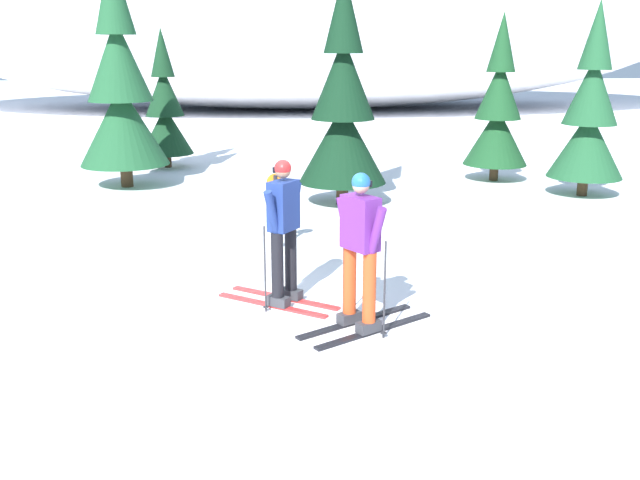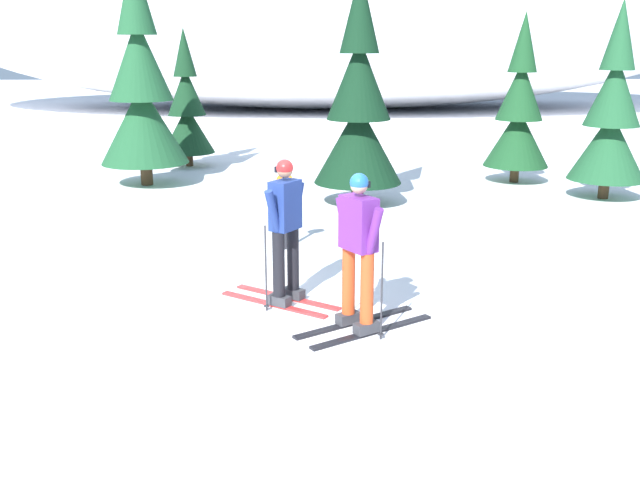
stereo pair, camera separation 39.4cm
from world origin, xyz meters
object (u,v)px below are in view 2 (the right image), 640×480
(pine_tree_center_left, at_px, (187,109))
(trail_marker_post, at_px, (285,206))
(pine_tree_center, at_px, (359,110))
(pine_tree_far_right, at_px, (612,118))
(pine_tree_far_left, at_px, (141,91))
(skier_purple_jacket, at_px, (359,249))
(pine_tree_center_right, at_px, (519,113))
(skier_navy_jacket, at_px, (285,230))

(pine_tree_center_left, distance_m, trail_marker_post, 8.55)
(pine_tree_center, height_order, pine_tree_far_right, pine_tree_center)
(pine_tree_far_left, height_order, pine_tree_far_right, pine_tree_far_left)
(skier_purple_jacket, xyz_separation_m, pine_tree_far_right, (5.75, 7.01, 0.74))
(pine_tree_far_left, height_order, pine_tree_center_right, pine_tree_far_left)
(skier_navy_jacket, distance_m, pine_tree_far_left, 8.66)
(skier_navy_jacket, relative_size, pine_tree_far_left, 0.36)
(pine_tree_far_left, relative_size, pine_tree_center_right, 1.32)
(skier_purple_jacket, bearing_deg, pine_tree_center_left, 107.97)
(trail_marker_post, bearing_deg, pine_tree_far_right, 28.95)
(skier_navy_jacket, height_order, pine_tree_center, pine_tree_center)
(pine_tree_far_left, height_order, pine_tree_center, pine_tree_far_left)
(pine_tree_center_right, xyz_separation_m, pine_tree_far_right, (1.36, -1.87, 0.07))
(pine_tree_center_left, height_order, pine_tree_center_right, pine_tree_center_right)
(skier_purple_jacket, xyz_separation_m, pine_tree_center_right, (4.39, 8.87, 0.67))
(skier_navy_jacket, relative_size, pine_tree_center_right, 0.47)
(skier_navy_jacket, relative_size, pine_tree_center_left, 0.51)
(pine_tree_center_right, bearing_deg, pine_tree_far_left, -179.09)
(skier_purple_jacket, bearing_deg, pine_tree_far_right, 50.61)
(pine_tree_center_left, distance_m, pine_tree_center_right, 8.46)
(pine_tree_far_left, bearing_deg, pine_tree_center_left, 77.64)
(pine_tree_center_left, bearing_deg, pine_tree_center_right, -17.15)
(skier_navy_jacket, xyz_separation_m, skier_purple_jacket, (0.84, -0.87, 0.00))
(pine_tree_center_right, bearing_deg, pine_tree_center_left, 162.85)
(pine_tree_far_left, relative_size, pine_tree_center_left, 1.43)
(pine_tree_far_right, bearing_deg, pine_tree_center_left, 155.21)
(skier_purple_jacket, height_order, trail_marker_post, skier_purple_jacket)
(pine_tree_far_right, bearing_deg, pine_tree_far_left, 170.20)
(pine_tree_center_left, relative_size, pine_tree_center_right, 0.92)
(pine_tree_far_right, xyz_separation_m, trail_marker_post, (-6.65, -3.68, -1.00))
(skier_purple_jacket, height_order, pine_tree_far_left, pine_tree_far_left)
(skier_navy_jacket, xyz_separation_m, pine_tree_center, (1.32, 5.67, 0.95))
(skier_purple_jacket, xyz_separation_m, pine_tree_far_left, (-4.26, 8.74, 1.19))
(skier_purple_jacket, xyz_separation_m, trail_marker_post, (-0.90, 3.32, -0.26))
(pine_tree_far_left, bearing_deg, pine_tree_center_right, 0.91)
(skier_purple_jacket, distance_m, pine_tree_center_right, 9.92)
(pine_tree_center, bearing_deg, pine_tree_far_left, 155.15)
(trail_marker_post, bearing_deg, skier_purple_jacket, -74.82)
(pine_tree_center_right, bearing_deg, trail_marker_post, -133.66)
(pine_tree_center_left, xyz_separation_m, pine_tree_center, (4.17, -4.83, 0.41))
(pine_tree_center, bearing_deg, skier_navy_jacket, -103.12)
(pine_tree_far_left, bearing_deg, trail_marker_post, -58.15)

